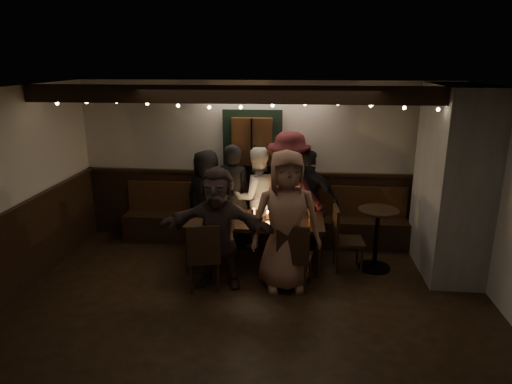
# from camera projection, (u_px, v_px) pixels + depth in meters

# --- Properties ---
(room) EXTENTS (6.02, 5.01, 2.62)m
(room) POSITION_uv_depth(u_px,v_px,m) (335.00, 196.00, 6.37)
(room) COLOR black
(room) RESTS_ON ground
(dining_table) EXTENTS (1.97, 0.85, 0.86)m
(dining_table) POSITION_uv_depth(u_px,v_px,m) (255.00, 223.00, 6.57)
(dining_table) COLOR black
(dining_table) RESTS_ON ground
(chair_near_left) EXTENTS (0.50, 0.50, 0.93)m
(chair_near_left) POSITION_uv_depth(u_px,v_px,m) (204.00, 253.00, 5.84)
(chair_near_left) COLOR black
(chair_near_left) RESTS_ON ground
(chair_near_right) EXTENTS (0.49, 0.49, 0.93)m
(chair_near_right) POSITION_uv_depth(u_px,v_px,m) (294.00, 253.00, 5.85)
(chair_near_right) COLOR black
(chair_near_right) RESTS_ON ground
(chair_end) EXTENTS (0.44, 0.44, 0.93)m
(chair_end) POSITION_uv_depth(u_px,v_px,m) (343.00, 235.00, 6.44)
(chair_end) COLOR black
(chair_end) RESTS_ON ground
(high_top) EXTENTS (0.56, 0.56, 0.90)m
(high_top) POSITION_uv_depth(u_px,v_px,m) (377.00, 231.00, 6.45)
(high_top) COLOR black
(high_top) RESTS_ON ground
(person_a) EXTENTS (0.88, 0.71, 1.56)m
(person_a) POSITION_uv_depth(u_px,v_px,m) (207.00, 198.00, 7.29)
(person_a) COLOR black
(person_a) RESTS_ON ground
(person_b) EXTENTS (0.66, 0.48, 1.67)m
(person_b) POSITION_uv_depth(u_px,v_px,m) (233.00, 197.00, 7.17)
(person_b) COLOR black
(person_b) RESTS_ON ground
(person_c) EXTENTS (0.95, 0.85, 1.62)m
(person_c) POSITION_uv_depth(u_px,v_px,m) (257.00, 197.00, 7.20)
(person_c) COLOR white
(person_c) RESTS_ON ground
(person_d) EXTENTS (1.39, 1.13, 1.87)m
(person_d) POSITION_uv_depth(u_px,v_px,m) (289.00, 191.00, 7.10)
(person_d) COLOR #401418
(person_d) RESTS_ON ground
(person_e) EXTENTS (1.01, 0.66, 1.60)m
(person_e) POSITION_uv_depth(u_px,v_px,m) (309.00, 201.00, 7.07)
(person_e) COLOR black
(person_e) RESTS_ON ground
(person_f) EXTENTS (1.53, 0.57, 1.62)m
(person_f) POSITION_uv_depth(u_px,v_px,m) (218.00, 228.00, 5.92)
(person_f) COLOR #3E2F2C
(person_f) RESTS_ON ground
(person_g) EXTENTS (1.00, 0.74, 1.85)m
(person_g) POSITION_uv_depth(u_px,v_px,m) (286.00, 221.00, 5.82)
(person_g) COLOR #9C6D59
(person_g) RESTS_ON ground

